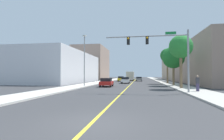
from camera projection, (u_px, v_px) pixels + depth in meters
ground at (133, 82)px, 48.59m from camera, size 192.00×192.00×0.00m
sidewalk_left at (104, 81)px, 49.89m from camera, size 3.42×168.00×0.15m
sidewalk_right at (164, 82)px, 47.29m from camera, size 3.42×168.00×0.15m
lane_marking_center at (133, 82)px, 48.59m from camera, size 0.16×144.00×0.01m
building_left_near at (62, 68)px, 45.22m from camera, size 12.58×27.72×7.53m
building_left_far at (92, 64)px, 70.55m from camera, size 11.20×18.20×12.67m
building_right_near at (214, 63)px, 37.19m from camera, size 11.43×27.85×8.99m
building_right_far at (180, 68)px, 67.18m from camera, size 10.34×26.52×9.35m
traffic_signal_mast at (163, 48)px, 18.65m from camera, size 8.73×0.36×6.49m
street_lamp at (84, 58)px, 28.42m from camera, size 0.56×0.28×8.20m
palm_near at (181, 47)px, 23.88m from camera, size 3.14×3.14×7.18m
palm_mid at (173, 58)px, 30.49m from camera, size 3.79×3.79×6.68m
palm_far at (167, 56)px, 37.18m from camera, size 2.92×2.92×7.33m
car_white at (125, 80)px, 39.87m from camera, size 2.02×4.45×1.43m
car_yellow at (121, 79)px, 51.12m from camera, size 1.97×4.11×1.47m
car_red at (107, 82)px, 28.62m from camera, size 2.02×3.93×1.42m
car_gray at (139, 79)px, 53.25m from camera, size 1.85×4.60×1.30m
delivery_truck at (131, 76)px, 59.03m from camera, size 2.46×8.99×2.91m
pedestrian at (198, 83)px, 19.20m from camera, size 0.38×0.38×1.72m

